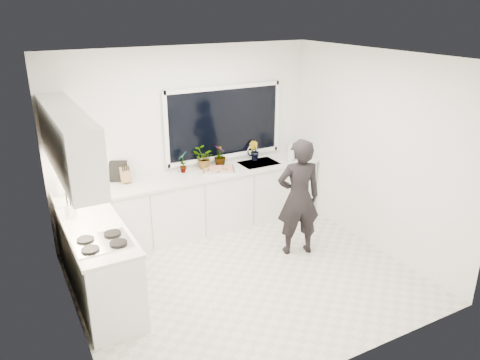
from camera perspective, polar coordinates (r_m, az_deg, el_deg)
floor at (r=6.02m, az=0.59°, el=-11.83°), size 4.00×3.50×0.02m
wall_back at (r=6.93m, az=-6.51°, el=4.85°), size 4.00×0.02×2.70m
wall_left at (r=4.83m, az=-20.68°, el=-3.62°), size 0.02×3.50×2.70m
wall_right at (r=6.58m, az=16.13°, el=3.30°), size 0.02×3.50×2.70m
ceiling at (r=5.10m, az=0.71°, el=14.86°), size 4.00×3.50×0.02m
window at (r=7.08m, az=-1.94°, el=7.01°), size 1.80×0.02×1.00m
base_cabinets_back at (r=6.96m, az=-5.23°, el=-2.98°), size 3.92×0.58×0.88m
base_cabinets_left at (r=5.59m, az=-16.60°, el=-10.18°), size 0.58×1.60×0.88m
countertop_back at (r=6.78m, az=-5.32°, el=0.55°), size 3.94×0.62×0.04m
countertop_left at (r=5.38m, az=-17.10°, el=-5.96°), size 0.62×1.60×0.04m
upper_cabinets at (r=5.35m, az=-20.23°, el=4.48°), size 0.34×2.10×0.70m
sink at (r=7.25m, az=2.28°, el=1.73°), size 0.58×0.42×0.14m
faucet at (r=7.37m, az=1.50°, el=3.35°), size 0.03×0.03×0.22m
stovetop at (r=5.05m, az=-16.50°, el=-7.26°), size 0.56×0.48×0.03m
person at (r=6.27m, az=7.15°, el=-2.15°), size 0.68×0.54×1.62m
pizza_tray at (r=6.89m, az=-2.62°, el=1.25°), size 0.55×0.49×0.03m
pizza at (r=6.88m, az=-2.62°, el=1.39°), size 0.50×0.44×0.01m
watering_can at (r=7.76m, az=6.78°, el=3.79°), size 0.16×0.16×0.13m
paper_towel_roll at (r=6.39m, az=-21.14°, el=-0.67°), size 0.13×0.13×0.26m
knife_block at (r=6.58m, az=-13.76°, el=0.57°), size 0.13×0.10×0.22m
utensil_crock at (r=5.72m, az=-19.94°, el=-3.56°), size 0.16×0.16×0.16m
picture_frame_large at (r=6.57m, az=-18.01°, el=0.38°), size 0.21×0.10×0.28m
picture_frame_small at (r=6.64m, az=-14.61°, el=1.06°), size 0.24×0.12×0.30m
herb_plants at (r=6.99m, az=-3.51°, el=2.81°), size 1.38×0.34×0.33m
soap_bottles at (r=7.34m, az=6.35°, el=3.47°), size 0.25×0.16×0.32m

